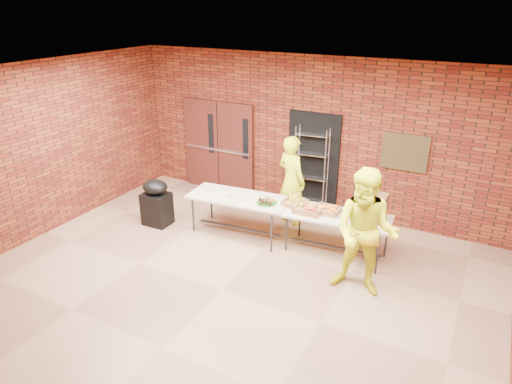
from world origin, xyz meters
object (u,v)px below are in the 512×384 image
Objects in this scene: covered_grill at (156,202)px; volunteer_man at (366,233)px; table_right at (337,218)px; coffee_dispenser at (375,208)px; table_left at (239,200)px; wire_rack at (311,171)px; volunteer_woman at (291,180)px.

volunteer_man is at bearing -5.76° from covered_grill.
table_right is 0.68m from coffee_dispenser.
covered_grill is 0.47× the size of volunteer_man.
covered_grill reaches higher than table_left.
wire_rack is 3.82× the size of coffee_dispenser.
coffee_dispenser is 0.24× the size of volunteer_man.
wire_rack is at bearing 37.50° from covered_grill.
coffee_dispenser is at bearing 94.39° from volunteer_man.
table_left is 4.09× the size of coffee_dispenser.
coffee_dispenser is 0.97m from volunteer_man.
table_right is at bearing -0.12° from table_left.
volunteer_woman is at bearing 28.43° from covered_grill.
table_right is 1.18m from volunteer_man.
coffee_dispenser is 0.51× the size of covered_grill.
table_right is 2.02× the size of covered_grill.
wire_rack is 3.19m from covered_grill.
table_left is at bearing -174.11° from coffee_dispenser.
covered_grill is at bearing -176.16° from table_right.
coffee_dispenser is at bearing 7.47° from covered_grill.
volunteer_woman is (2.31, 1.33, 0.43)m from covered_grill.
volunteer_woman reaches higher than covered_grill.
wire_rack is at bearing 57.98° from table_left.
wire_rack is 0.97× the size of table_right.
volunteer_woman is at bearing 159.51° from coffee_dispenser.
volunteer_man is (4.24, -0.31, 0.53)m from covered_grill.
wire_rack is 1.79m from table_left.
wire_rack reaches higher than volunteer_woman.
table_right is 3.57m from covered_grill.
coffee_dispenser is 4.20m from covered_grill.
covered_grill is (-4.12, -0.65, -0.52)m from coffee_dispenser.
wire_rack is 1.02× the size of volunteer_woman.
coffee_dispenser is at bearing 2.07° from table_right.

